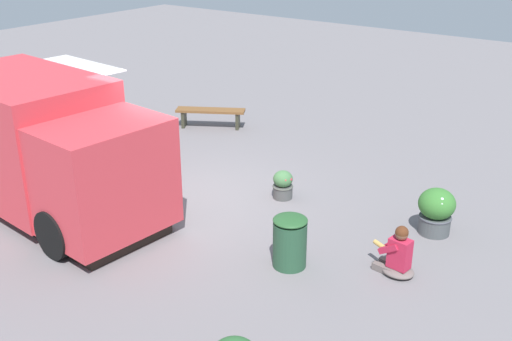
% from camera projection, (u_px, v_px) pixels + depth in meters
% --- Properties ---
extents(ground_plane, '(40.00, 40.00, 0.00)m').
position_uv_depth(ground_plane, '(191.00, 195.00, 12.12)').
color(ground_plane, slate).
extents(food_truck, '(3.02, 5.01, 2.46)m').
position_uv_depth(food_truck, '(46.00, 150.00, 11.10)').
color(food_truck, '#D13842').
rests_on(food_truck, ground_plane).
extents(person_customer, '(0.50, 0.78, 0.84)m').
position_uv_depth(person_customer, '(397.00, 256.00, 9.35)').
color(person_customer, '#6A5E5B').
rests_on(person_customer, ground_plane).
extents(planter_flowering_far, '(0.63, 0.63, 0.83)m').
position_uv_depth(planter_flowering_far, '(436.00, 210.00, 10.51)').
color(planter_flowering_far, '#494F51').
rests_on(planter_flowering_far, ground_plane).
extents(planter_flowering_side, '(0.41, 0.41, 0.57)m').
position_uv_depth(planter_flowering_side, '(283.00, 185.00, 11.90)').
color(planter_flowering_side, '#4C4E4C').
rests_on(planter_flowering_side, ground_plane).
extents(plaza_bench, '(1.24, 1.74, 0.49)m').
position_uv_depth(plaza_bench, '(211.00, 114.00, 15.82)').
color(plaza_bench, brown).
rests_on(plaza_bench, ground_plane).
extents(trash_bin, '(0.54, 0.54, 0.86)m').
position_uv_depth(trash_bin, '(290.00, 241.00, 9.52)').
color(trash_bin, '#264E34').
rests_on(trash_bin, ground_plane).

